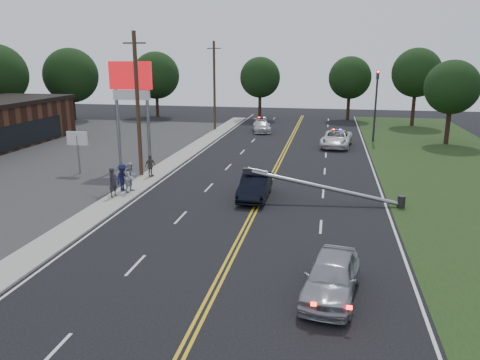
% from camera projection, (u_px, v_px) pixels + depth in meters
% --- Properties ---
extents(ground, '(120.00, 120.00, 0.00)m').
position_uv_depth(ground, '(233.00, 253.00, 20.49)').
color(ground, black).
rests_on(ground, ground).
extents(sidewalk, '(1.80, 70.00, 0.12)m').
position_uv_depth(sidewalk, '(141.00, 183.00, 31.50)').
color(sidewalk, '#A49E94').
rests_on(sidewalk, ground).
extents(centerline_yellow, '(0.36, 80.00, 0.00)m').
position_uv_depth(centerline_yellow, '(265.00, 190.00, 29.98)').
color(centerline_yellow, gold).
rests_on(centerline_yellow, ground).
extents(pylon_sign, '(3.20, 0.35, 8.00)m').
position_uv_depth(pylon_sign, '(131.00, 89.00, 34.16)').
color(pylon_sign, gray).
rests_on(pylon_sign, ground).
extents(small_sign, '(1.60, 0.14, 3.10)m').
position_uv_depth(small_sign, '(77.00, 142.00, 33.84)').
color(small_sign, gray).
rests_on(small_sign, ground).
extents(traffic_signal, '(0.28, 0.41, 7.05)m').
position_uv_depth(traffic_signal, '(376.00, 99.00, 46.37)').
color(traffic_signal, '#2D2D30').
rests_on(traffic_signal, ground).
extents(fallen_streetlight, '(9.36, 0.44, 1.91)m').
position_uv_depth(fallen_streetlight, '(332.00, 189.00, 27.08)').
color(fallen_streetlight, '#2D2D30').
rests_on(fallen_streetlight, ground).
extents(utility_pole_mid, '(1.60, 0.28, 10.00)m').
position_uv_depth(utility_pole_mid, '(138.00, 105.00, 32.26)').
color(utility_pole_mid, '#382619').
rests_on(utility_pole_mid, ground).
extents(utility_pole_far, '(1.60, 0.28, 10.00)m').
position_uv_depth(utility_pole_far, '(214.00, 86.00, 53.14)').
color(utility_pole_far, '#382619').
rests_on(utility_pole_far, ground).
extents(tree_4, '(7.12, 7.12, 9.45)m').
position_uv_depth(tree_4, '(71.00, 75.00, 61.89)').
color(tree_4, black).
rests_on(tree_4, ground).
extents(tree_5, '(6.50, 6.50, 9.02)m').
position_uv_depth(tree_5, '(156.00, 75.00, 65.16)').
color(tree_5, black).
rests_on(tree_5, ground).
extents(tree_6, '(5.41, 5.41, 8.31)m').
position_uv_depth(tree_6, '(260.00, 78.00, 62.81)').
color(tree_6, black).
rests_on(tree_6, ground).
extents(tree_7, '(5.58, 5.58, 8.38)m').
position_uv_depth(tree_7, '(350.00, 78.00, 61.98)').
color(tree_7, black).
rests_on(tree_7, ground).
extents(tree_8, '(5.89, 5.89, 9.38)m').
position_uv_depth(tree_8, '(417.00, 73.00, 56.37)').
color(tree_8, black).
rests_on(tree_8, ground).
extents(tree_9, '(5.13, 5.13, 8.07)m').
position_uv_depth(tree_9, '(452.00, 87.00, 44.57)').
color(tree_9, black).
rests_on(tree_9, ground).
extents(crashed_sedan, '(1.63, 4.60, 1.51)m').
position_uv_depth(crashed_sedan, '(255.00, 186.00, 28.25)').
color(crashed_sedan, black).
rests_on(crashed_sedan, ground).
extents(waiting_sedan, '(2.39, 4.65, 1.51)m').
position_uv_depth(waiting_sedan, '(331.00, 276.00, 16.63)').
color(waiting_sedan, '#9FA0A6').
rests_on(waiting_sedan, ground).
extents(emergency_a, '(3.22, 5.87, 1.56)m').
position_uv_depth(emergency_a, '(336.00, 139.00, 44.40)').
color(emergency_a, silver).
rests_on(emergency_a, ground).
extents(emergency_b, '(2.80, 4.89, 1.33)m').
position_uv_depth(emergency_b, '(262.00, 126.00, 53.10)').
color(emergency_b, silver).
rests_on(emergency_b, ground).
extents(bystander_a, '(0.59, 0.74, 1.78)m').
position_uv_depth(bystander_a, '(113.00, 182.00, 28.07)').
color(bystander_a, '#27262E').
rests_on(bystander_a, sidewalk).
extents(bystander_b, '(0.93, 1.06, 1.85)m').
position_uv_depth(bystander_b, '(131.00, 177.00, 29.16)').
color(bystander_b, '#ACADB1').
rests_on(bystander_b, sidewalk).
extents(bystander_c, '(0.86, 1.23, 1.74)m').
position_uv_depth(bystander_c, '(123.00, 177.00, 29.30)').
color(bystander_c, '#1A1A42').
rests_on(bystander_c, sidewalk).
extents(bystander_d, '(0.74, 1.00, 1.57)m').
position_uv_depth(bystander_d, '(150.00, 166.00, 32.86)').
color(bystander_d, '#61544D').
rests_on(bystander_d, sidewalk).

